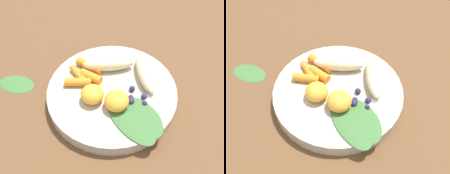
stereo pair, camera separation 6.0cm
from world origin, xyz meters
The scene contains 15 objects.
ground_plane centered at (0.00, 0.00, 0.00)m, with size 2.40×2.40×0.00m, color brown.
bowl centered at (0.00, 0.00, 0.01)m, with size 0.27×0.27×0.03m, color #B2AD9E.
banana_peeled_left centered at (-0.06, 0.01, 0.05)m, with size 0.11×0.03×0.03m, color beige.
banana_peeled_right centered at (-0.02, 0.08, 0.05)m, with size 0.11×0.03×0.03m, color beige.
orange_segment_near centered at (0.04, 0.00, 0.05)m, with size 0.05×0.05×0.04m, color #F4A833.
orange_segment_far centered at (0.02, -0.04, 0.05)m, with size 0.05×0.05×0.03m, color #F4A833.
carrot_front centered at (-0.07, -0.04, 0.04)m, with size 0.02×0.02×0.06m, color orange.
carrot_mid_left centered at (-0.04, -0.04, 0.04)m, with size 0.02×0.02×0.05m, color orange.
carrot_mid_right centered at (-0.05, -0.06, 0.04)m, with size 0.01×0.01×0.05m, color orange.
carrot_rear centered at (-0.03, -0.07, 0.04)m, with size 0.02×0.02×0.06m, color orange.
blueberry_pile centered at (0.04, 0.03, 0.04)m, with size 0.05×0.06×0.02m.
coconut_shred_patch centered at (0.05, 0.05, 0.03)m, with size 0.05×0.05×0.00m, color white.
kale_leaf_left centered at (0.09, 0.02, 0.03)m, with size 0.12×0.06×0.01m, color #3D7038.
kale_leaf_right centered at (0.08, 0.04, 0.03)m, with size 0.11×0.06×0.01m, color #3D7038.
kale_leaf_stray centered at (-0.09, -0.20, 0.00)m, with size 0.08×0.05×0.01m, color #3D7038.
Camera 1 is at (0.38, -0.08, 0.50)m, focal length 46.74 mm.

